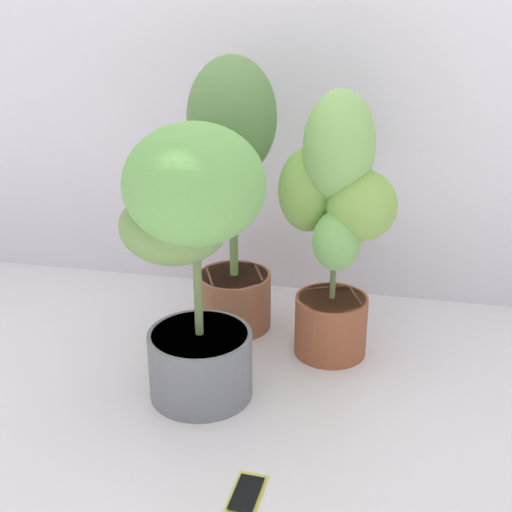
% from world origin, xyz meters
% --- Properties ---
extents(ground_plane, '(8.00, 8.00, 0.00)m').
position_xyz_m(ground_plane, '(0.00, 0.00, 0.00)').
color(ground_plane, silver).
rests_on(ground_plane, ground).
extents(potted_plant_center, '(0.39, 0.38, 0.75)m').
position_xyz_m(potted_plant_center, '(-0.01, 0.14, 0.45)').
color(potted_plant_center, slate).
rests_on(potted_plant_center, ground).
extents(potted_plant_back_right, '(0.37, 0.27, 0.79)m').
position_xyz_m(potted_plant_back_right, '(0.32, 0.42, 0.44)').
color(potted_plant_back_right, '#985032').
rests_on(potted_plant_back_right, ground).
extents(potted_plant_back_center, '(0.39, 0.36, 0.86)m').
position_xyz_m(potted_plant_back_center, '(-0.03, 0.54, 0.51)').
color(potted_plant_back_center, '#93583E').
rests_on(potted_plant_back_center, ground).
extents(cell_phone, '(0.08, 0.15, 0.01)m').
position_xyz_m(cell_phone, '(0.21, -0.23, 0.00)').
color(cell_phone, '#C7C74D').
rests_on(cell_phone, ground).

